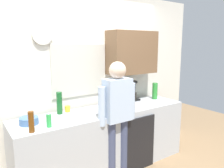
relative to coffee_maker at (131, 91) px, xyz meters
name	(u,v)px	position (x,y,z in m)	size (l,w,h in m)	color
kitchen_counter	(105,139)	(-0.69, -0.26, -0.59)	(2.58, 0.64, 0.89)	#B2B7BC
dishwasher_panel	(139,144)	(-0.32, -0.59, -0.63)	(0.56, 0.02, 0.80)	black
back_wall_assembly	(96,74)	(-0.60, 0.14, 0.33)	(4.18, 0.42, 2.60)	silver
coffee_maker	(131,91)	(0.00, 0.00, 0.00)	(0.20, 0.20, 0.33)	black
bottle_olive_oil	(111,99)	(-0.54, -0.19, -0.02)	(0.06, 0.06, 0.25)	olive
bottle_amber_beer	(31,122)	(-1.77, -0.50, -0.03)	(0.06, 0.06, 0.23)	brown
bottle_red_vinegar	(124,97)	(-0.24, -0.11, -0.04)	(0.06, 0.06, 0.22)	maroon
bottle_green_wine	(59,103)	(-1.29, -0.05, 0.00)	(0.07, 0.07, 0.30)	#195923
bottle_clear_soda	(155,91)	(0.39, -0.17, -0.01)	(0.09, 0.09, 0.28)	#2D8C33
cup_yellow_cup	(68,109)	(-1.16, -0.03, -0.10)	(0.07, 0.07, 0.09)	yellow
mixing_bowl	(29,121)	(-1.73, -0.22, -0.11)	(0.22, 0.22, 0.08)	#4C72A5
potted_plant	(129,99)	(-0.32, -0.34, -0.01)	(0.15, 0.15, 0.23)	#9E5638
dish_soap	(49,120)	(-1.57, -0.45, -0.07)	(0.06, 0.06, 0.18)	green
storage_canister	(111,105)	(-0.65, -0.35, -0.06)	(0.14, 0.14, 0.17)	silver
person_at_sink	(117,111)	(-0.69, -0.56, -0.08)	(0.57, 0.22, 1.60)	#3F4766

